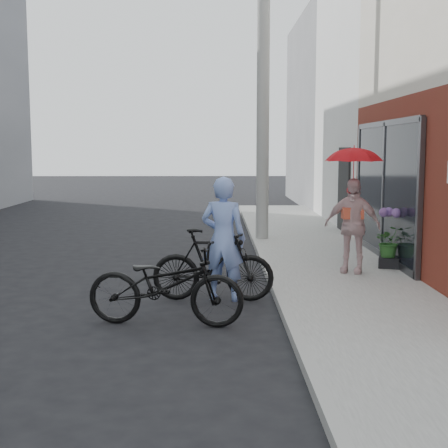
{
  "coord_description": "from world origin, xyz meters",
  "views": [
    {
      "loc": [
        0.05,
        -7.87,
        2.14
      ],
      "look_at": [
        0.17,
        0.63,
        1.1
      ],
      "focal_mm": 50.0,
      "sensor_mm": 36.0,
      "label": 1
    }
  ],
  "objects_px": {
    "officer": "(223,239)",
    "utility_pole": "(263,85)",
    "kimono_woman": "(352,226)",
    "planter": "(389,262)",
    "bike_left": "(165,285)",
    "bike_right": "(213,265)"
  },
  "relations": [
    {
      "from": "officer",
      "to": "utility_pole",
      "type": "bearing_deg",
      "value": -84.23
    },
    {
      "from": "utility_pole",
      "to": "kimono_woman",
      "type": "xyz_separation_m",
      "value": [
        1.17,
        -3.88,
        -2.61
      ]
    },
    {
      "from": "utility_pole",
      "to": "planter",
      "type": "distance_m",
      "value": 5.16
    },
    {
      "from": "utility_pole",
      "to": "bike_left",
      "type": "xyz_separation_m",
      "value": [
        -1.65,
        -6.49,
        -3.0
      ]
    },
    {
      "from": "bike_left",
      "to": "kimono_woman",
      "type": "height_order",
      "value": "kimono_woman"
    },
    {
      "from": "kimono_woman",
      "to": "planter",
      "type": "distance_m",
      "value": 1.07
    },
    {
      "from": "bike_left",
      "to": "planter",
      "type": "distance_m",
      "value": 4.67
    },
    {
      "from": "utility_pole",
      "to": "bike_left",
      "type": "distance_m",
      "value": 7.34
    },
    {
      "from": "officer",
      "to": "bike_left",
      "type": "relative_size",
      "value": 0.92
    },
    {
      "from": "bike_left",
      "to": "bike_right",
      "type": "relative_size",
      "value": 1.12
    },
    {
      "from": "bike_right",
      "to": "kimono_woman",
      "type": "height_order",
      "value": "kimono_woman"
    },
    {
      "from": "officer",
      "to": "bike_right",
      "type": "distance_m",
      "value": 0.39
    },
    {
      "from": "bike_right",
      "to": "planter",
      "type": "bearing_deg",
      "value": -54.78
    },
    {
      "from": "officer",
      "to": "bike_left",
      "type": "bearing_deg",
      "value": 76.3
    },
    {
      "from": "kimono_woman",
      "to": "utility_pole",
      "type": "bearing_deg",
      "value": 130.59
    },
    {
      "from": "bike_left",
      "to": "kimono_woman",
      "type": "relative_size",
      "value": 1.24
    },
    {
      "from": "utility_pole",
      "to": "bike_right",
      "type": "height_order",
      "value": "utility_pole"
    },
    {
      "from": "utility_pole",
      "to": "planter",
      "type": "bearing_deg",
      "value": -61.39
    },
    {
      "from": "officer",
      "to": "bike_right",
      "type": "xyz_separation_m",
      "value": [
        -0.15,
        -0.05,
        -0.36
      ]
    },
    {
      "from": "utility_pole",
      "to": "kimono_woman",
      "type": "height_order",
      "value": "utility_pole"
    },
    {
      "from": "bike_left",
      "to": "bike_right",
      "type": "bearing_deg",
      "value": -16.67
    },
    {
      "from": "officer",
      "to": "kimono_woman",
      "type": "distance_m",
      "value": 2.5
    }
  ]
}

